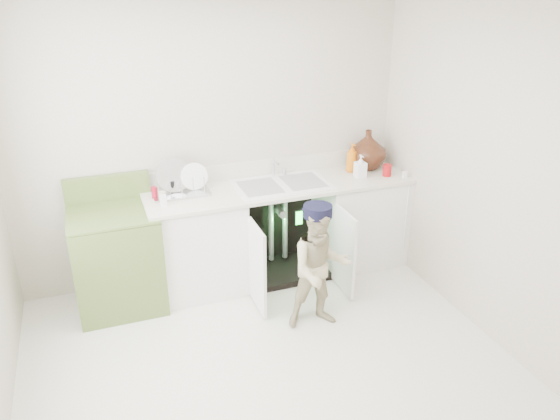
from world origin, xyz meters
The scene contains 5 objects.
ground centered at (0.00, 0.00, 0.00)m, with size 3.50×3.50×0.00m, color beige.
room_shell centered at (0.00, 0.00, 1.25)m, with size 6.00×5.50×1.26m.
counter_run centered at (0.59, 1.21, 0.49)m, with size 2.44×1.02×1.28m.
avocado_stove centered at (-0.93, 1.18, 0.45)m, with size 0.70×0.65×1.09m.
repair_worker centered at (0.55, 0.33, 0.53)m, with size 0.55×0.77×1.05m.
Camera 1 is at (-1.03, -3.06, 2.68)m, focal length 35.00 mm.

